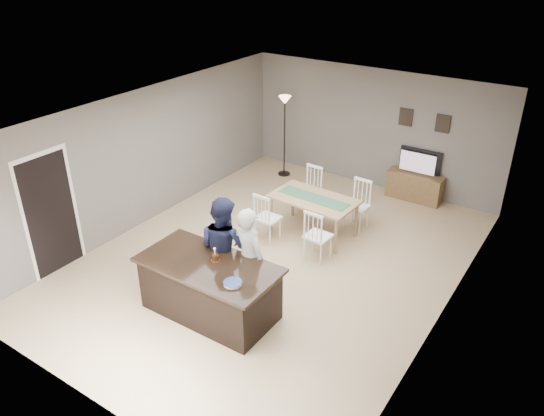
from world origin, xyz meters
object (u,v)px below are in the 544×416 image
Objects in this scene: television at (419,162)px; man at (223,247)px; woman at (249,257)px; floor_lamp at (285,115)px; kitchen_island at (210,288)px; birthday_cake at (215,257)px; plate_stack at (233,283)px; tv_console at (414,187)px; dining_table at (313,204)px.

man is (-1.35, -5.09, -0.00)m from television.
woman is at bearing 80.49° from television.
man is 4.95m from floor_lamp.
birthday_cake is at bearing 77.20° from kitchen_island.
man is 1.09m from plate_stack.
television is 0.54× the size of woman.
kitchen_island is 1.28× the size of woman.
woman is 6.41× the size of plate_stack.
television is at bearing -100.26° from man.
tv_console is at bearing -88.92° from woman.
tv_console is at bearing -100.45° from man.
kitchen_island is at bearing -102.80° from birthday_cake.
man reaches higher than kitchen_island.
woman is at bearing 109.79° from plate_stack.
kitchen_island is 0.81m from plate_stack.
man reaches higher than tv_console.
floor_lamp reaches higher than woman.
kitchen_island is at bearing 110.38° from man.
tv_console is 0.70× the size of man.
tv_console is at bearing 69.63° from dining_table.
man reaches higher than woman.
woman is 0.54m from birthday_cake.
woman reaches higher than tv_console.
kitchen_island is 1.79× the size of tv_console.
kitchen_island is 5.57m from floor_lamp.
kitchen_island is 3.02m from dining_table.
birthday_cake is at bearing 63.71° from woman.
man is at bearing -68.92° from floor_lamp.
woman is 0.86× the size of floor_lamp.
floor_lamp is (-3.12, -0.45, 1.21)m from tv_console.
kitchen_island is 2.35× the size of television.
dining_table is at bearing -46.42° from floor_lamp.
floor_lamp reaches higher than man.
plate_stack is (0.59, -0.34, -0.03)m from birthday_cake.
television is at bearing 78.01° from birthday_cake.
man is 0.89× the size of dining_table.
tv_console is (1.20, 5.57, -0.15)m from kitchen_island.
television is 3.48× the size of plate_stack.
television is (1.20, 5.64, 0.41)m from kitchen_island.
tv_console is 0.57m from television.
television reaches higher than kitchen_island.
man reaches higher than plate_stack.
floor_lamp is at bearing -171.85° from tv_console.
tv_console is 5.23m from man.
woman reaches higher than dining_table.
birthday_cake is 0.11× the size of floor_lamp.
plate_stack reaches higher than tv_console.
dining_table is (0.25, 2.46, -0.22)m from man.
kitchen_island is 5.78m from television.
kitchen_island is 1.12× the size of dining_table.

